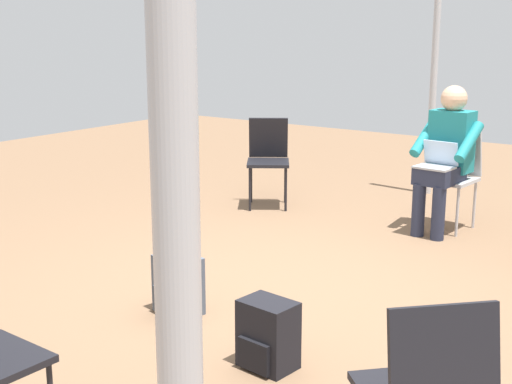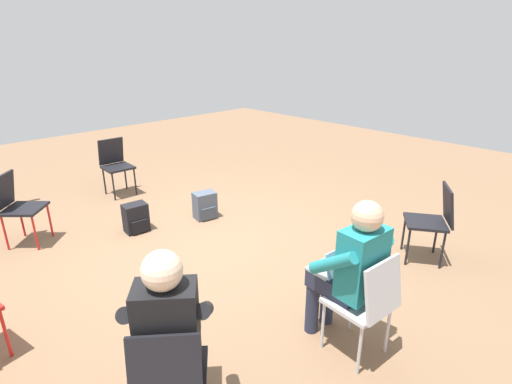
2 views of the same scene
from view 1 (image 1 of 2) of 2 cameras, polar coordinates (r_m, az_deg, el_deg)
ground_plane at (r=4.70m, az=2.66°, el=-8.36°), size 14.00×14.00×0.00m
chair_northwest at (r=6.92m, az=0.98°, el=2.96°), size 0.57×0.58×0.85m
chair_north at (r=6.38m, az=15.50°, el=1.59°), size 0.43×0.47×0.85m
person_with_laptop at (r=6.19m, az=14.94°, el=3.14°), size 0.52×0.55×1.24m
backpack_near_laptop_user at (r=3.74m, az=0.98°, el=-11.63°), size 0.30×0.27×0.36m
backpack_by_empty_chair at (r=4.43m, az=-6.23°, el=-7.65°), size 0.31×0.28×0.36m
tent_pole_near at (r=7.54m, az=14.07°, el=9.52°), size 0.07×0.07×2.58m
tent_pole_far at (r=1.07m, az=-6.24°, el=-8.46°), size 0.07×0.07×2.67m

